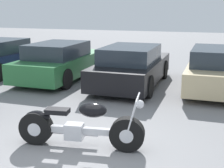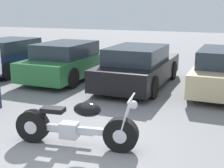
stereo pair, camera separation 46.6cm
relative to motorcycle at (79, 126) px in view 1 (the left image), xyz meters
name	(u,v)px [view 1 (the left image)]	position (x,y,z in m)	size (l,w,h in m)	color
ground_plane	(80,154)	(0.14, -0.30, -0.41)	(60.00, 60.00, 0.00)	slate
motorcycle	(79,126)	(0.00, 0.00, 0.00)	(2.39, 0.73, 1.04)	black
parked_car_navy	(1,57)	(-5.76, 5.23, 0.24)	(1.89, 4.40, 1.34)	#19234C
parked_car_green	(61,61)	(-3.03, 5.09, 0.24)	(1.89, 4.40, 1.34)	#286B38
parked_car_black	(132,66)	(-0.31, 4.94, 0.24)	(1.89, 4.40, 1.34)	black
parked_car_champagne	(218,69)	(2.42, 5.36, 0.24)	(1.89, 4.40, 1.34)	#C6B284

